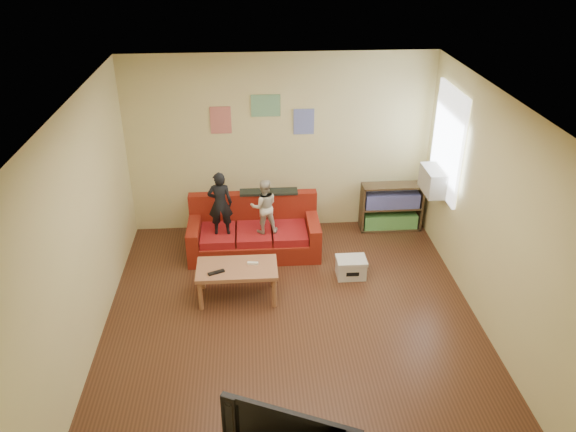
{
  "coord_description": "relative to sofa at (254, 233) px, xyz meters",
  "views": [
    {
      "loc": [
        -0.43,
        -5.32,
        4.3
      ],
      "look_at": [
        0.0,
        0.8,
        1.05
      ],
      "focal_mm": 35.0,
      "sensor_mm": 36.0,
      "label": 1
    }
  ],
  "objects": [
    {
      "name": "room_shell",
      "position": [
        0.42,
        -1.76,
        1.07
      ],
      "size": [
        4.52,
        5.02,
        2.72
      ],
      "color": "#502C1B",
      "rests_on": "ground"
    },
    {
      "name": "coffee_table",
      "position": [
        -0.23,
        -1.16,
        0.12
      ],
      "size": [
        1.01,
        0.56,
        0.45
      ],
      "color": "#A96D49",
      "rests_on": "ground"
    },
    {
      "name": "tissue",
      "position": [
        1.19,
        -0.79,
        -0.22
      ],
      "size": [
        0.12,
        0.12,
        0.11
      ],
      "primitive_type": "sphere",
      "rotation": [
        0.0,
        0.0,
        -0.08
      ],
      "color": "white",
      "rests_on": "ground"
    },
    {
      "name": "window",
      "position": [
        2.64,
        -0.11,
        1.36
      ],
      "size": [
        0.04,
        1.08,
        1.48
      ],
      "primitive_type": "cube",
      "color": "white",
      "rests_on": "room_shell"
    },
    {
      "name": "child_a",
      "position": [
        -0.45,
        -0.16,
        0.58
      ],
      "size": [
        0.34,
        0.22,
        0.93
      ],
      "primitive_type": "imported",
      "rotation": [
        0.0,
        0.0,
        3.15
      ],
      "color": "black",
      "rests_on": "sofa"
    },
    {
      "name": "artwork_left",
      "position": [
        -0.43,
        0.72,
        1.47
      ],
      "size": [
        0.3,
        0.01,
        0.4
      ],
      "primitive_type": "cube",
      "color": "#D87266",
      "rests_on": "room_shell"
    },
    {
      "name": "artwork_right",
      "position": [
        0.77,
        0.72,
        1.42
      ],
      "size": [
        0.3,
        0.01,
        0.38
      ],
      "primitive_type": "cube",
      "color": "#727FCC",
      "rests_on": "room_shell"
    },
    {
      "name": "file_box",
      "position": [
        1.29,
        -0.79,
        -0.13
      ],
      "size": [
        0.4,
        0.31,
        0.28
      ],
      "color": "white",
      "rests_on": "ground"
    },
    {
      "name": "game_controller",
      "position": [
        -0.03,
        -1.11,
        0.19
      ],
      "size": [
        0.14,
        0.05,
        0.03
      ],
      "primitive_type": "cube",
      "rotation": [
        0.0,
        0.0,
        -0.12
      ],
      "color": "white",
      "rests_on": "coffee_table"
    },
    {
      "name": "remote",
      "position": [
        -0.48,
        -1.28,
        0.19
      ],
      "size": [
        0.21,
        0.13,
        0.02
      ],
      "primitive_type": "cube",
      "rotation": [
        0.0,
        0.0,
        0.4
      ],
      "color": "black",
      "rests_on": "coffee_table"
    },
    {
      "name": "bookshelf",
      "position": [
        2.12,
        0.49,
        0.06
      ],
      "size": [
        0.94,
        0.28,
        0.75
      ],
      "color": "#483722",
      "rests_on": "ground"
    },
    {
      "name": "artwork_center",
      "position": [
        0.22,
        0.72,
        1.67
      ],
      "size": [
        0.42,
        0.01,
        0.32
      ],
      "primitive_type": "cube",
      "color": "#72B27F",
      "rests_on": "room_shell"
    },
    {
      "name": "television",
      "position": [
        0.26,
        -4.01,
        0.49
      ],
      "size": [
        1.08,
        0.59,
        0.64
      ],
      "primitive_type": "imported",
      "rotation": [
        0.0,
        0.0,
        -0.42
      ],
      "color": "black",
      "rests_on": "tv_stand"
    },
    {
      "name": "sofa",
      "position": [
        0.0,
        0.0,
        0.0
      ],
      "size": [
        1.86,
        0.86,
        0.82
      ],
      "color": "maroon",
      "rests_on": "ground"
    },
    {
      "name": "child_b",
      "position": [
        0.15,
        -0.16,
        0.51
      ],
      "size": [
        0.41,
        0.34,
        0.79
      ],
      "primitive_type": "imported",
      "rotation": [
        0.0,
        0.0,
        3.24
      ],
      "color": "beige",
      "rests_on": "sofa"
    },
    {
      "name": "ac_unit",
      "position": [
        2.52,
        -0.11,
        0.8
      ],
      "size": [
        0.28,
        0.55,
        0.35
      ],
      "primitive_type": "cube",
      "color": "#B7B2A3",
      "rests_on": "window"
    }
  ]
}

